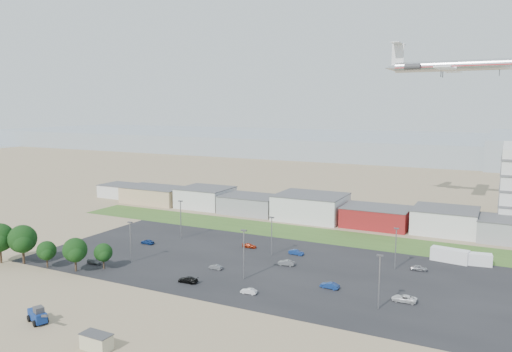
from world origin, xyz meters
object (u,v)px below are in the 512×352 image
Objects in this scene: parked_car_1 at (330,285)px; parked_car_13 at (249,291)px; parked_car_8 at (419,268)px; parked_car_4 at (216,267)px; tree_far_left at (0,241)px; portable_shed at (96,341)px; box_trailer_a at (450,255)px; airliner at (452,66)px; parked_car_0 at (404,298)px; parked_car_6 at (249,246)px; parked_car_3 at (188,280)px; parked_car_5 at (147,242)px; parked_car_10 at (94,262)px; parked_car_11 at (296,252)px; parked_car_7 at (286,263)px; telehandler at (37,314)px.

parked_car_1 reaches higher than parked_car_13.
parked_car_4 is at bearing 108.04° from parked_car_8.
tree_far_left is at bearing -86.30° from parked_car_13.
parked_car_8 is at bearing 132.07° from parked_car_13.
box_trailer_a reaches higher than portable_shed.
parked_car_0 is (2.73, -92.90, -50.36)m from airliner.
parked_car_13 is (14.89, -29.04, -0.01)m from parked_car_6.
parked_car_5 reaches higher than parked_car_3.
parked_car_11 is (40.15, 28.52, 0.07)m from parked_car_10.
parked_car_13 is (62.30, 9.08, -4.91)m from tree_far_left.
tree_far_left is 68.51m from parked_car_7.
parked_car_7 is at bearing 128.25° from parked_car_4.
portable_shed reaches higher than parked_car_13.
parked_car_4 is at bearing -139.50° from box_trailer_a.
portable_shed reaches higher than parked_car_8.
parked_car_6 is 0.96× the size of parked_car_7.
portable_shed is 60.16m from parked_car_6.
parked_car_1 is 1.21× the size of parked_car_4.
parked_car_6 is at bearing -174.55° from parked_car_4.
portable_shed reaches higher than parked_car_10.
parked_car_5 is at bearing 106.64° from parked_car_11.
tree_far_left is 2.74× the size of parked_car_7.
parked_car_8 is at bearing 58.48° from portable_shed.
box_trailer_a reaches higher than parked_car_1.
parked_car_3 reaches higher than parked_car_8.
telehandler is 2.26× the size of parked_car_4.
parked_car_4 is at bearing 92.45° from telehandler.
parked_car_13 is at bearing -158.98° from parked_car_6.
parked_car_0 reaches higher than parked_car_13.
parked_car_8 is at bearing -86.46° from airliner.
parked_car_4 is 0.86× the size of parked_car_6.
parked_car_5 is at bearing 122.32° from portable_shed.
parked_car_11 is at bearing -154.04° from box_trailer_a.
telehandler is 30.64m from parked_car_3.
airliner is 12.25× the size of parked_car_6.
parked_car_4 is at bearing 150.66° from parked_car_11.
portable_shed is 41.09m from parked_car_4.
parked_car_6 is (11.75, 57.35, -0.99)m from telehandler.
parked_car_6 is at bearing 99.48° from telehandler.
parked_car_1 is 27.35m from parked_car_4.
parked_car_11 reaches higher than parked_car_8.
parked_car_0 is at bearing 94.45° from parked_car_1.
airliner is (88.19, 111.76, 45.55)m from tree_far_left.
parked_car_13 is at bearing -72.12° from parked_car_0.
portable_shed is 0.46× the size of tree_far_left.
parked_car_7 is (14.12, 20.00, 0.01)m from parked_car_3.
parked_car_3 is 10.22m from parked_car_4.
tree_far_left reaches higher than parked_car_6.
airliner is at bearing 178.08° from parked_car_1.
portable_shed is 1.51× the size of parked_car_13.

